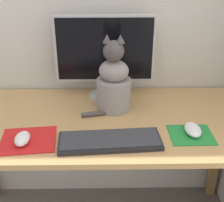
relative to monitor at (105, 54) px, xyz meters
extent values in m
cube|color=tan|center=(-0.02, -0.24, -0.25)|extent=(1.48, 0.68, 0.02)
cube|color=olive|center=(0.68, 0.06, -0.62)|extent=(0.05, 0.05, 0.71)
cylinder|color=#B2B2B7|center=(0.00, 0.00, -0.23)|extent=(0.17, 0.17, 0.01)
cylinder|color=#B2B2B7|center=(0.00, 0.00, -0.19)|extent=(0.04, 0.04, 0.08)
cube|color=#B2B2B7|center=(0.00, 0.00, 0.02)|extent=(0.50, 0.02, 0.34)
cube|color=black|center=(0.00, -0.01, 0.02)|extent=(0.48, 0.00, 0.31)
cube|color=black|center=(0.02, -0.44, -0.23)|extent=(0.43, 0.18, 0.02)
cube|color=#333338|center=(0.02, -0.44, -0.21)|extent=(0.41, 0.16, 0.01)
cube|color=red|center=(-0.32, -0.42, -0.23)|extent=(0.24, 0.22, 0.00)
cube|color=#238438|center=(0.37, -0.39, -0.23)|extent=(0.18, 0.16, 0.00)
ellipsoid|color=white|center=(-0.33, -0.44, -0.21)|extent=(0.06, 0.10, 0.04)
ellipsoid|color=white|center=(0.37, -0.38, -0.21)|extent=(0.07, 0.11, 0.03)
cylinder|color=gray|center=(0.04, -0.14, -0.16)|extent=(0.18, 0.18, 0.15)
ellipsoid|color=gray|center=(0.04, -0.14, -0.04)|extent=(0.15, 0.13, 0.11)
sphere|color=#474242|center=(0.04, -0.15, 0.06)|extent=(0.11, 0.11, 0.10)
cone|color=#474242|center=(0.01, -0.15, 0.12)|extent=(0.04, 0.04, 0.04)
cone|color=#474242|center=(0.07, -0.16, 0.12)|extent=(0.04, 0.04, 0.04)
cylinder|color=#474242|center=(-0.01, -0.21, -0.22)|extent=(0.21, 0.07, 0.02)
camera|label=1|loc=(0.01, -1.50, 0.49)|focal=50.00mm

